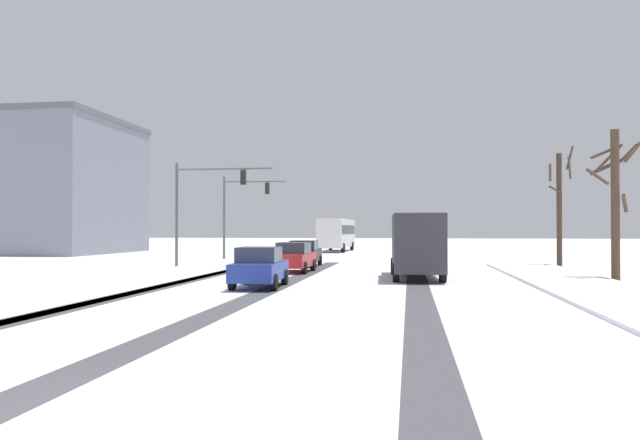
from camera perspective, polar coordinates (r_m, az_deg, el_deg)
ground_plane at (r=9.01m, az=-23.03°, el=-15.78°), size 300.00×300.00×0.00m
wheel_track_left_lane at (r=26.30m, az=-14.34°, el=-5.91°), size 0.77×36.81×0.01m
wheel_track_right_lane at (r=26.21m, az=-13.90°, el=-5.93°), size 1.01×36.81×0.01m
wheel_track_center at (r=24.86m, az=-4.06°, el=-6.23°), size 0.95×36.81×0.01m
wheel_track_oncoming at (r=24.29m, az=9.14°, el=-6.35°), size 0.93×36.81×0.01m
sidewalk_kerb_right at (r=23.65m, az=25.49°, el=-6.29°), size 4.00×36.81×0.12m
traffic_signal_near_left at (r=39.12m, az=-10.84°, el=2.25°), size 6.30×0.38×6.50m
traffic_signal_far_left at (r=48.84m, az=-7.40°, el=1.53°), size 5.05×0.50×6.50m
car_black_lead at (r=38.43m, az=-1.47°, el=-3.12°), size 1.88×4.12×1.62m
car_red_second at (r=33.10m, az=-2.43°, el=-3.48°), size 1.91×4.14×1.62m
car_blue_third at (r=24.56m, az=-5.65°, el=-4.39°), size 1.98×4.17×1.62m
bus_oncoming at (r=64.31m, az=1.58°, el=-1.16°), size 2.92×11.07×3.38m
box_truck_delivery at (r=29.43m, az=8.94°, el=-2.21°), size 2.56×7.49×3.02m
bare_tree_sidewalk_mid at (r=31.00m, az=25.80°, el=2.00°), size 2.01×2.06×6.88m
bare_tree_sidewalk_far at (r=41.01m, az=21.42°, el=1.35°), size 1.56×1.55×7.46m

